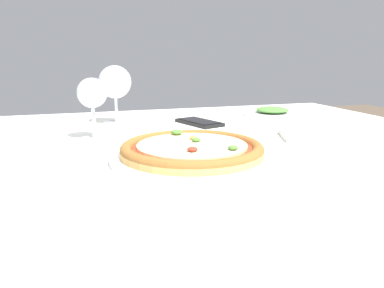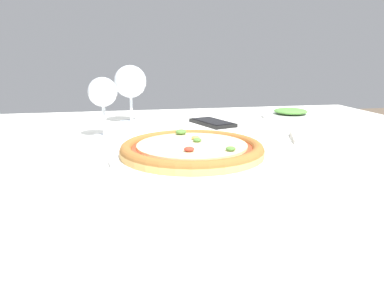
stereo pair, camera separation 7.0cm
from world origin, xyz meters
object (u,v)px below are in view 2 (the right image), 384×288
Objects in this scene: pizza_plate at (192,151)px; wine_glass_far_right at (130,83)px; cell_phone at (212,123)px; side_plate at (290,114)px; dining_table at (173,182)px; wine_glass_far_left at (103,94)px.

wine_glass_far_right reaches higher than pizza_plate.
side_plate is at bearing 15.21° from cell_phone.
cell_phone is (0.15, 0.28, 0.07)m from dining_table.
pizza_plate is at bearing -110.26° from cell_phone.
cell_phone is 0.28m from side_plate.
dining_table is 0.11m from pizza_plate.
dining_table is 8.40× the size of side_plate.
wine_glass_far_left is at bearing -158.63° from cell_phone.
dining_table is at bearing -49.18° from wine_glass_far_left.
side_plate is (0.43, 0.35, 0.08)m from dining_table.
cell_phone is at bearing 60.98° from dining_table.
dining_table is 0.56m from side_plate.
pizza_plate reaches higher than dining_table.
cell_phone is at bearing 21.37° from wine_glass_far_left.
wine_glass_far_left is 0.33m from cell_phone.
side_plate is at bearing 18.46° from wine_glass_far_left.
pizza_plate is 1.72× the size of side_plate.
wine_glass_far_left reaches higher than side_plate.
wine_glass_far_left is (-0.17, 0.23, 0.09)m from pizza_plate.
wine_glass_far_right is 0.26m from cell_phone.
wine_glass_far_right is at bearing 69.76° from wine_glass_far_left.
dining_table is 9.41× the size of cell_phone.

